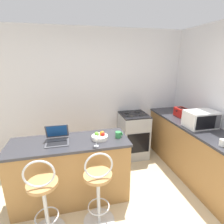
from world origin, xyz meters
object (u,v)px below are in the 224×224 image
object	(u,v)px
toaster	(181,112)
wine_glass_short	(96,139)
mug_white	(223,143)
bar_stool_near	(44,200)
fruit_bowl	(100,137)
bar_stool_far	(98,190)
stove_range	(133,135)
laptop	(57,138)
microwave	(201,119)
mug_green	(118,135)

from	to	relation	value
toaster	wine_glass_short	bearing A→B (deg)	-154.98
toaster	mug_white	bearing A→B (deg)	-99.87
bar_stool_near	fruit_bowl	xyz separation A→B (m)	(0.73, 0.50, 0.47)
bar_stool_far	stove_range	world-z (taller)	bar_stool_far
fruit_bowl	wine_glass_short	bearing A→B (deg)	-112.28
bar_stool_near	bar_stool_far	size ratio (longest dim) A/B	1.00
bar_stool_near	stove_range	size ratio (longest dim) A/B	1.12
laptop	mug_white	world-z (taller)	laptop
laptop	toaster	bearing A→B (deg)	14.13
laptop	mug_white	xyz separation A→B (m)	(2.09, -0.63, -0.01)
bar_stool_far	mug_white	size ratio (longest dim) A/B	11.42
microwave	fruit_bowl	distance (m)	1.70
bar_stool_near	mug_green	world-z (taller)	bar_stool_near
bar_stool_near	laptop	xyz separation A→B (m)	(0.15, 0.56, 0.49)
stove_range	mug_white	size ratio (longest dim) A/B	10.18
laptop	microwave	distance (m)	2.28
wine_glass_short	microwave	bearing A→B (deg)	8.50
toaster	mug_white	xyz separation A→B (m)	(-0.21, -1.21, -0.04)
stove_range	mug_white	bearing A→B (deg)	-67.62
mug_green	wine_glass_short	xyz separation A→B (m)	(-0.35, -0.19, 0.07)
mug_green	stove_range	bearing A→B (deg)	58.27
bar_stool_far	mug_green	size ratio (longest dim) A/B	10.24
laptop	toaster	world-z (taller)	laptop
bar_stool_far	wine_glass_short	bearing A→B (deg)	84.15
toaster	mug_white	size ratio (longest dim) A/B	2.65
bar_stool_far	microwave	xyz separation A→B (m)	(1.81, 0.57, 0.57)
stove_range	wine_glass_short	bearing A→B (deg)	-129.15
bar_stool_near	microwave	distance (m)	2.55
toaster	mug_green	xyz separation A→B (m)	(-1.46, -0.65, -0.04)
mug_white	toaster	bearing A→B (deg)	80.13
mug_white	mug_green	size ratio (longest dim) A/B	0.90
wine_glass_short	fruit_bowl	xyz separation A→B (m)	(0.08, 0.20, -0.07)
toaster	mug_green	bearing A→B (deg)	-155.96
bar_stool_far	laptop	distance (m)	0.88
microwave	bar_stool_near	bearing A→B (deg)	-166.86
microwave	laptop	bearing A→B (deg)	-179.95
mug_white	bar_stool_near	bearing A→B (deg)	178.27
laptop	mug_green	distance (m)	0.85
bar_stool_near	mug_green	xyz separation A→B (m)	(1.00, 0.49, 0.47)
laptop	stove_range	distance (m)	1.80
bar_stool_near	mug_green	bearing A→B (deg)	26.34
bar_stool_near	mug_white	world-z (taller)	bar_stool_near
toaster	fruit_bowl	size ratio (longest dim) A/B	1.07
toaster	mug_green	world-z (taller)	toaster
bar_stool_near	bar_stool_far	distance (m)	0.62
microwave	stove_range	bearing A→B (deg)	131.83
laptop	stove_range	size ratio (longest dim) A/B	0.32
stove_range	fruit_bowl	bearing A→B (deg)	-131.91
bar_stool_near	wine_glass_short	size ratio (longest dim) A/B	6.95
fruit_bowl	mug_green	bearing A→B (deg)	-1.68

